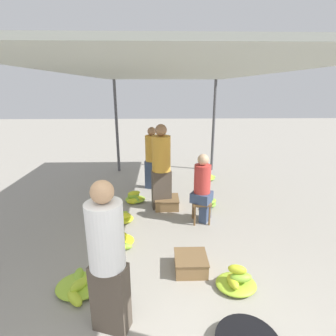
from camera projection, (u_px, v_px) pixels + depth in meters
canopy_post_back_left at (117, 127)px, 7.60m from camera, size 0.08×0.08×2.64m
canopy_post_back_right at (214, 127)px, 7.67m from camera, size 0.08×0.08×2.64m
canopy_tarp at (169, 73)px, 4.30m from camera, size 3.23×6.54×0.04m
vendor_foreground at (107, 258)px, 2.54m from camera, size 0.44×0.44×1.66m
stool at (201, 205)px, 4.87m from camera, size 0.34×0.34×0.42m
vendor_seated at (203, 188)px, 4.77m from camera, size 0.46×0.46×1.32m
banana_pile_left_0 at (81, 285)px, 3.29m from camera, size 0.59×0.74×0.20m
banana_pile_left_1 at (117, 242)px, 4.20m from camera, size 0.59×0.50×0.18m
banana_pile_left_2 at (135, 198)px, 5.80m from camera, size 0.45×0.41×0.24m
banana_pile_left_3 at (121, 218)px, 4.94m from camera, size 0.45×0.52×0.19m
banana_pile_right_0 at (236, 281)px, 3.30m from camera, size 0.52×0.45×0.33m
banana_pile_right_1 at (208, 203)px, 5.56m from camera, size 0.41×0.44×0.19m
banana_pile_right_2 at (207, 177)px, 7.18m from camera, size 0.54×0.42×0.22m
crate_near at (167, 202)px, 5.52m from camera, size 0.50×0.50×0.22m
crate_mid at (191, 263)px, 3.62m from camera, size 0.45×0.45×0.22m
shopper_walking_mid at (161, 166)px, 5.29m from camera, size 0.43×0.43×1.76m
shopper_walking_far at (152, 157)px, 6.38m from camera, size 0.41×0.41×1.54m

